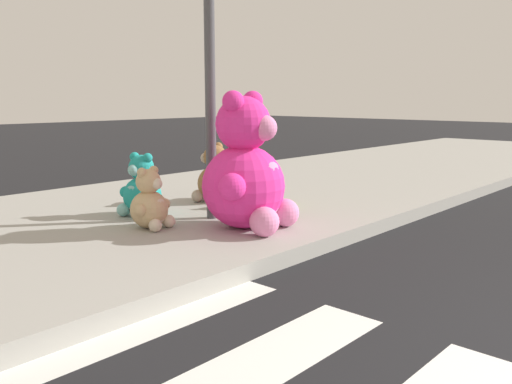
{
  "coord_description": "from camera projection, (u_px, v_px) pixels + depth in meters",
  "views": [
    {
      "loc": [
        -2.87,
        0.23,
        1.43
      ],
      "look_at": [
        0.83,
        3.6,
        0.55
      ],
      "focal_mm": 37.79,
      "sensor_mm": 36.0,
      "label": 1
    }
  ],
  "objects": [
    {
      "name": "sidewalk",
      "position": [
        90.0,
        229.0,
        5.62
      ],
      "size": [
        28.0,
        4.4,
        0.15
      ],
      "primitive_type": "cube",
      "color": "#9E9B93",
      "rests_on": "ground_plane"
    },
    {
      "name": "sign_pole",
      "position": [
        210.0,
        56.0,
        5.51
      ],
      "size": [
        0.56,
        0.11,
        3.2
      ],
      "color": "#4C4C51",
      "rests_on": "sidewalk"
    },
    {
      "name": "plush_pink_large",
      "position": [
        247.0,
        174.0,
        5.27
      ],
      "size": [
        1.02,
        0.95,
        1.35
      ],
      "color": "#F22D93",
      "rests_on": "sidewalk"
    },
    {
      "name": "plush_lime",
      "position": [
        270.0,
        190.0,
        6.39
      ],
      "size": [
        0.36,
        0.36,
        0.5
      ],
      "color": "#8CD133",
      "rests_on": "sidewalk"
    },
    {
      "name": "plush_tan",
      "position": [
        150.0,
        204.0,
        5.31
      ],
      "size": [
        0.47,
        0.43,
        0.61
      ],
      "color": "tan",
      "rests_on": "sidewalk"
    },
    {
      "name": "plush_teal",
      "position": [
        141.0,
        190.0,
        5.9
      ],
      "size": [
        0.48,
        0.53,
        0.69
      ],
      "color": "teal",
      "rests_on": "sidewalk"
    },
    {
      "name": "plush_brown",
      "position": [
        214.0,
        178.0,
        6.69
      ],
      "size": [
        0.53,
        0.52,
        0.73
      ],
      "color": "olive",
      "rests_on": "sidewalk"
    }
  ]
}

